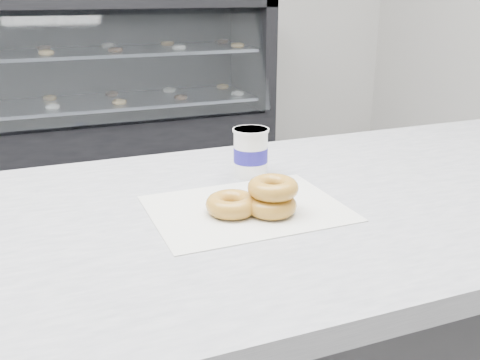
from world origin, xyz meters
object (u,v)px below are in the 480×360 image
Objects in this scene: display_case at (85,117)px; coffee_cup at (251,152)px; donut_single at (232,204)px; donut_stack at (272,196)px.

display_case reaches higher than coffee_cup.
display_case is 23.64× the size of coffee_cup.
display_case is at bearing 67.94° from coffee_cup.
display_case is 25.74× the size of donut_single.
display_case is 2.78m from donut_single.
donut_stack is at bearing -126.49° from coffee_cup.
coffee_cup reaches higher than donut_single.
donut_stack is 0.21m from coffee_cup.
coffee_cup reaches higher than donut_stack.
display_case is 2.81m from donut_stack.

